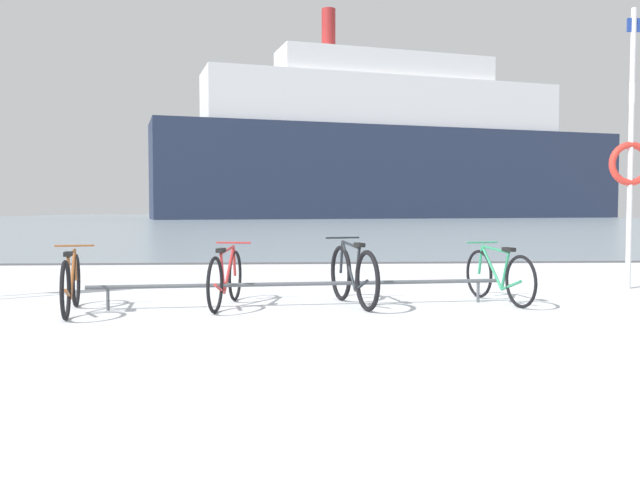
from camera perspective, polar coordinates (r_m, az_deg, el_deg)
ground at (r=58.37m, az=-2.35°, el=1.57°), size 80.00×132.00×0.08m
bike_rack at (r=8.18m, az=-1.68°, el=-3.88°), size 5.12×0.54×0.31m
bicycle_0 at (r=8.18m, az=-20.76°, el=-3.51°), size 0.50×1.65×0.77m
bicycle_1 at (r=8.23m, az=-8.17°, el=-3.28°), size 0.46×1.68×0.78m
bicycle_2 at (r=8.25m, az=2.89°, el=-3.07°), size 0.56×1.66×0.85m
bicycle_3 at (r=8.81m, az=15.21°, el=-2.99°), size 0.54×1.60×0.77m
rescue_post at (r=11.00m, az=25.32°, el=6.71°), size 0.67×0.10×4.19m
ferry_ship at (r=78.66m, az=6.35°, el=7.70°), size 56.83×22.32×23.69m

